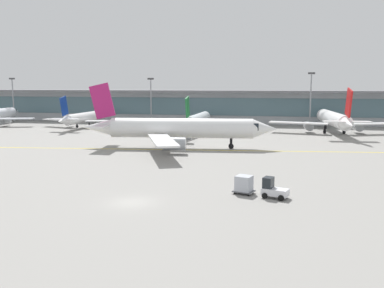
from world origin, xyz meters
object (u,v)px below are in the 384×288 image
object	(u,v)px
gate_airplane_1	(85,118)
apron_light_mast_1	(151,99)
baggage_tug	(273,189)
cargo_dolly_lead	(244,184)
apron_light_mast_0	(13,97)
gate_airplane_3	(333,119)
taxiing_regional_jet	(179,129)
gate_airplane_2	(198,119)
apron_light_mast_2	(311,97)

from	to	relation	value
gate_airplane_1	apron_light_mast_1	bearing A→B (deg)	-45.73
baggage_tug	cargo_dolly_lead	bearing A→B (deg)	180.00
baggage_tug	apron_light_mast_0	distance (m)	106.81
gate_airplane_3	apron_light_mast_1	size ratio (longest dim) A/B	2.47
gate_airplane_3	apron_light_mast_0	world-z (taller)	apron_light_mast_0
taxiing_regional_jet	gate_airplane_3	bearing A→B (deg)	37.50
gate_airplane_3	apron_light_mast_0	bearing A→B (deg)	77.48
gate_airplane_2	apron_light_mast_2	size ratio (longest dim) A/B	1.83
baggage_tug	gate_airplane_3	bearing A→B (deg)	95.28
baggage_tug	taxiing_regional_jet	bearing A→B (deg)	137.49
gate_airplane_2	taxiing_regional_jet	world-z (taller)	taxiing_regional_jet
gate_airplane_2	apron_light_mast_0	size ratio (longest dim) A/B	2.00
apron_light_mast_1	baggage_tug	bearing A→B (deg)	-64.30
cargo_dolly_lead	apron_light_mast_2	world-z (taller)	apron_light_mast_2
taxiing_regional_jet	apron_light_mast_0	size ratio (longest dim) A/B	2.67
gate_airplane_3	taxiing_regional_jet	world-z (taller)	taxiing_regional_jet
apron_light_mast_1	apron_light_mast_2	distance (m)	44.31
gate_airplane_2	taxiing_regional_jet	distance (m)	29.41
gate_airplane_3	baggage_tug	world-z (taller)	gate_airplane_3
gate_airplane_2	gate_airplane_3	bearing A→B (deg)	-87.86
gate_airplane_3	taxiing_regional_jet	distance (m)	42.32
baggage_tug	apron_light_mast_1	world-z (taller)	apron_light_mast_1
gate_airplane_2	baggage_tug	distance (m)	62.26
gate_airplane_1	baggage_tug	world-z (taller)	gate_airplane_1
gate_airplane_2	cargo_dolly_lead	world-z (taller)	gate_airplane_2
taxiing_regional_jet	apron_light_mast_0	xyz separation A→B (m)	(-61.96, 41.87, 3.80)
gate_airplane_1	taxiing_regional_jet	distance (m)	44.00
taxiing_regional_jet	apron_light_mast_1	distance (m)	46.62
cargo_dolly_lead	gate_airplane_3	bearing A→B (deg)	92.27
gate_airplane_1	apron_light_mast_1	xyz separation A→B (m)	(14.30, 13.12, 4.66)
apron_light_mast_1	apron_light_mast_0	bearing A→B (deg)	-178.86
gate_airplane_2	apron_light_mast_1	xyz separation A→B (m)	(-16.17, 13.42, 4.62)
apron_light_mast_0	apron_light_mast_2	xyz separation A→B (m)	(88.02, -0.75, 0.60)
baggage_tug	cargo_dolly_lead	xyz separation A→B (m)	(-3.04, 1.00, 0.16)
gate_airplane_2	apron_light_mast_1	size ratio (longest dim) A/B	2.01
gate_airplane_2	cargo_dolly_lead	bearing A→B (deg)	-162.79
taxiing_regional_jet	apron_light_mast_1	xyz separation A→B (m)	(-18.21, 42.75, 3.74)
baggage_tug	apron_light_mast_1	size ratio (longest dim) A/B	0.22
gate_airplane_2	taxiing_regional_jet	xyz separation A→B (m)	(2.05, -29.33, 0.89)
taxiing_regional_jet	gate_airplane_2	bearing A→B (deg)	87.52
baggage_tug	apron_light_mast_1	distance (m)	80.97
gate_airplane_1	gate_airplane_3	bearing A→B (deg)	-88.49
taxiing_regional_jet	apron_light_mast_2	size ratio (longest dim) A/B	2.45
gate_airplane_3	apron_light_mast_0	distance (m)	93.35
taxiing_regional_jet	gate_airplane_1	bearing A→B (deg)	131.19
apron_light_mast_0	apron_light_mast_2	world-z (taller)	apron_light_mast_2
gate_airplane_2	baggage_tug	world-z (taller)	gate_airplane_2
gate_airplane_3	apron_light_mast_1	xyz separation A→B (m)	(-48.67, 13.37, 4.03)
gate_airplane_3	apron_light_mast_2	distance (m)	13.39
gate_airplane_1	apron_light_mast_2	xyz separation A→B (m)	(58.57, 11.50, 5.32)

